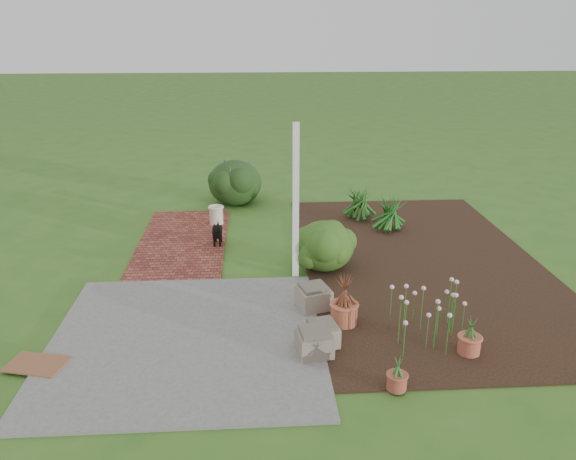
{
  "coord_description": "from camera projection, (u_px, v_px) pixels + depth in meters",
  "views": [
    {
      "loc": [
        -0.33,
        -8.17,
        3.88
      ],
      "look_at": [
        0.2,
        0.4,
        0.7
      ],
      "focal_mm": 35.0,
      "sensor_mm": 36.0,
      "label": 1
    }
  ],
  "objects": [
    {
      "name": "purple_flowering_bush",
      "position": [
        235.0,
        182.0,
        12.66
      ],
      "size": [
        1.58,
        1.58,
        1.02
      ],
      "primitive_type": "ellipsoid",
      "rotation": [
        0.0,
        0.0,
        -0.42
      ],
      "color": "black",
      "rests_on": "ground"
    },
    {
      "name": "terracotta_pot_small_right",
      "position": [
        397.0,
        381.0,
        6.25
      ],
      "size": [
        0.24,
        0.24,
        0.19
      ],
      "primitive_type": "cylinder",
      "rotation": [
        0.0,
        0.0,
        0.09
      ],
      "color": "#9E4335",
      "rests_on": "garden_bed"
    },
    {
      "name": "stone_trough_near",
      "position": [
        322.0,
        334.0,
        7.11
      ],
      "size": [
        0.46,
        0.46,
        0.26
      ],
      "primitive_type": "cube",
      "rotation": [
        0.0,
        0.0,
        0.21
      ],
      "color": "gray",
      "rests_on": "concrete_patio"
    },
    {
      "name": "garden_bed",
      "position": [
        421.0,
        262.0,
        9.62
      ],
      "size": [
        4.0,
        7.0,
        0.03
      ],
      "primitive_type": "cube",
      "color": "black",
      "rests_on": "ground"
    },
    {
      "name": "stone_trough_far",
      "position": [
        314.0,
        298.0,
        8.02
      ],
      "size": [
        0.54,
        0.54,
        0.29
      ],
      "primitive_type": "cube",
      "rotation": [
        0.0,
        0.0,
        0.29
      ],
      "color": "#7A715D",
      "rests_on": "concrete_patio"
    },
    {
      "name": "ground",
      "position": [
        277.0,
        280.0,
        9.01
      ],
      "size": [
        80.0,
        80.0,
        0.0
      ],
      "primitive_type": "plane",
      "color": "#326520",
      "rests_on": "ground"
    },
    {
      "name": "brick_path",
      "position": [
        183.0,
        241.0,
        10.55
      ],
      "size": [
        1.6,
        3.5,
        0.04
      ],
      "primitive_type": "cube",
      "color": "maroon",
      "rests_on": "ground"
    },
    {
      "name": "evergreen_shrub",
      "position": [
        324.0,
        245.0,
        9.25
      ],
      "size": [
        1.16,
        1.16,
        0.83
      ],
      "primitive_type": "ellipsoid",
      "rotation": [
        0.0,
        0.0,
        -0.21
      ],
      "color": "#1C4010",
      "rests_on": "garden_bed"
    },
    {
      "name": "pink_flower_patch",
      "position": [
        430.0,
        312.0,
        7.22
      ],
      "size": [
        1.37,
        1.37,
        0.69
      ],
      "primitive_type": null,
      "rotation": [
        0.0,
        0.0,
        -0.33
      ],
      "color": "#113D0F",
      "rests_on": "garden_bed"
    },
    {
      "name": "agapanthus_clump_back",
      "position": [
        389.0,
        209.0,
        10.98
      ],
      "size": [
        1.16,
        1.16,
        0.82
      ],
      "primitive_type": null,
      "rotation": [
        0.0,
        0.0,
        0.33
      ],
      "color": "#0C3F0C",
      "rests_on": "garden_bed"
    },
    {
      "name": "concrete_patio",
      "position": [
        187.0,
        339.0,
        7.3
      ],
      "size": [
        3.5,
        3.5,
        0.04
      ],
      "primitive_type": "cube",
      "color": "#60605D",
      "rests_on": "ground"
    },
    {
      "name": "black_dog",
      "position": [
        217.0,
        232.0,
        10.23
      ],
      "size": [
        0.16,
        0.5,
        0.43
      ],
      "rotation": [
        0.0,
        0.0,
        -0.03
      ],
      "color": "black",
      "rests_on": "brick_path"
    },
    {
      "name": "terracotta_pot_small_left",
      "position": [
        469.0,
        344.0,
        6.93
      ],
      "size": [
        0.32,
        0.32,
        0.23
      ],
      "primitive_type": "cylinder",
      "rotation": [
        0.0,
        0.0,
        -0.19
      ],
      "color": "#B8543E",
      "rests_on": "garden_bed"
    },
    {
      "name": "stone_trough_mid",
      "position": [
        314.0,
        343.0,
        6.91
      ],
      "size": [
        0.47,
        0.47,
        0.28
      ],
      "primitive_type": "cube",
      "rotation": [
        0.0,
        0.0,
        0.14
      ],
      "color": "#726455",
      "rests_on": "concrete_patio"
    },
    {
      "name": "cream_ceramic_urn",
      "position": [
        216.0,
        215.0,
        11.33
      ],
      "size": [
        0.33,
        0.33,
        0.37
      ],
      "primitive_type": "cylinder",
      "rotation": [
        0.0,
        0.0,
        -0.23
      ],
      "color": "beige",
      "rests_on": "brick_path"
    },
    {
      "name": "coir_doormat",
      "position": [
        37.0,
        364.0,
        6.7
      ],
      "size": [
        0.76,
        0.59,
        0.02
      ],
      "primitive_type": "cube",
      "rotation": [
        0.0,
        0.0,
        -0.24
      ],
      "color": "brown",
      "rests_on": "concrete_patio"
    },
    {
      "name": "veranda_post",
      "position": [
        296.0,
        203.0,
        8.69
      ],
      "size": [
        0.1,
        0.1,
        2.5
      ],
      "primitive_type": "cube",
      "color": "white",
      "rests_on": "ground"
    },
    {
      "name": "terracotta_pot_bronze",
      "position": [
        344.0,
        314.0,
        7.6
      ],
      "size": [
        0.45,
        0.45,
        0.3
      ],
      "primitive_type": "cylinder",
      "rotation": [
        0.0,
        0.0,
        -0.3
      ],
      "color": "#B45A3D",
      "rests_on": "garden_bed"
    },
    {
      "name": "agapanthus_clump_front",
      "position": [
        359.0,
        199.0,
        11.62
      ],
      "size": [
        1.1,
        1.1,
        0.81
      ],
      "primitive_type": null,
      "rotation": [
        0.0,
        0.0,
        0.22
      ],
      "color": "#123D16",
      "rests_on": "garden_bed"
    }
  ]
}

